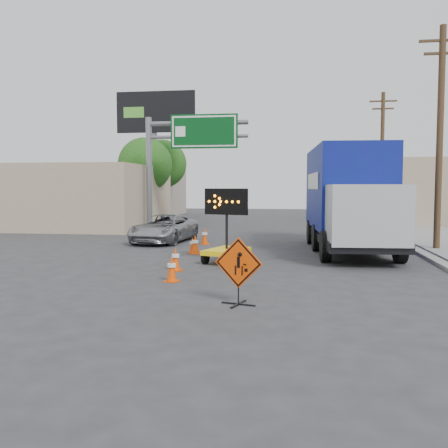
% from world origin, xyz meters
% --- Properties ---
extents(ground, '(100.00, 100.00, 0.00)m').
position_xyz_m(ground, '(0.00, 0.00, 0.00)').
color(ground, '#2D2D30').
rests_on(ground, ground).
extents(curb_right, '(0.40, 60.00, 0.12)m').
position_xyz_m(curb_right, '(7.20, 15.00, 0.06)').
color(curb_right, gray).
rests_on(curb_right, ground).
extents(sidewalk_right, '(4.00, 60.00, 0.15)m').
position_xyz_m(sidewalk_right, '(9.50, 15.00, 0.07)').
color(sidewalk_right, gray).
rests_on(sidewalk_right, ground).
extents(storefront_left_near, '(14.00, 10.00, 4.00)m').
position_xyz_m(storefront_left_near, '(-14.00, 20.00, 2.00)').
color(storefront_left_near, tan).
rests_on(storefront_left_near, ground).
extents(storefront_left_far, '(12.00, 10.00, 4.40)m').
position_xyz_m(storefront_left_far, '(-15.00, 34.00, 2.20)').
color(storefront_left_far, gray).
rests_on(storefront_left_far, ground).
extents(building_right_far, '(10.00, 14.00, 4.60)m').
position_xyz_m(building_right_far, '(13.00, 30.00, 2.30)').
color(building_right_far, tan).
rests_on(building_right_far, ground).
extents(highway_gantry, '(6.18, 0.38, 6.90)m').
position_xyz_m(highway_gantry, '(-4.43, 17.96, 5.07)').
color(highway_gantry, slate).
rests_on(highway_gantry, ground).
extents(billboard, '(6.10, 0.54, 9.85)m').
position_xyz_m(billboard, '(-8.35, 25.87, 7.35)').
color(billboard, slate).
rests_on(billboard, ground).
extents(utility_pole_near, '(1.80, 0.26, 9.00)m').
position_xyz_m(utility_pole_near, '(8.00, 10.00, 4.68)').
color(utility_pole_near, '#48351F').
rests_on(utility_pole_near, ground).
extents(utility_pole_far, '(1.80, 0.26, 9.00)m').
position_xyz_m(utility_pole_far, '(8.00, 24.00, 4.68)').
color(utility_pole_far, '#48351F').
rests_on(utility_pole_far, ground).
extents(tree_left_near, '(3.71, 3.71, 6.03)m').
position_xyz_m(tree_left_near, '(-8.00, 22.00, 4.16)').
color(tree_left_near, '#48351F').
rests_on(tree_left_near, ground).
extents(tree_left_far, '(4.10, 4.10, 6.66)m').
position_xyz_m(tree_left_far, '(-9.00, 30.00, 4.60)').
color(tree_left_far, '#48351F').
rests_on(tree_left_far, ground).
extents(construction_sign, '(1.10, 0.79, 1.51)m').
position_xyz_m(construction_sign, '(1.13, -0.35, 0.80)').
color(construction_sign, black).
rests_on(construction_sign, ground).
extents(arrow_board, '(1.60, 2.06, 2.57)m').
position_xyz_m(arrow_board, '(-0.02, 5.79, 0.59)').
color(arrow_board, yellow).
rests_on(arrow_board, ground).
extents(pickup_truck, '(2.65, 4.92, 1.31)m').
position_xyz_m(pickup_truck, '(-3.90, 11.81, 0.66)').
color(pickup_truck, '#A0A3A7').
rests_on(pickup_truck, ground).
extents(box_truck, '(3.29, 9.08, 4.24)m').
position_xyz_m(box_truck, '(4.46, 9.51, 1.92)').
color(box_truck, black).
rests_on(box_truck, ground).
extents(cone_a, '(0.45, 0.45, 0.72)m').
position_xyz_m(cone_a, '(-1.03, 2.10, 0.36)').
color(cone_a, '#E04204').
rests_on(cone_a, ground).
extents(cone_b, '(0.48, 0.48, 0.75)m').
position_xyz_m(cone_b, '(-1.36, 3.88, 0.38)').
color(cone_b, '#E04204').
rests_on(cone_b, ground).
extents(cone_c, '(0.39, 0.39, 0.76)m').
position_xyz_m(cone_c, '(-1.57, 7.89, 0.38)').
color(cone_c, '#E04204').
rests_on(cone_c, ground).
extents(cone_d, '(0.43, 0.43, 0.63)m').
position_xyz_m(cone_d, '(-1.74, 8.17, 0.32)').
color(cone_d, '#E04204').
rests_on(cone_d, ground).
extents(cone_e, '(0.51, 0.51, 0.78)m').
position_xyz_m(cone_e, '(-1.81, 11.15, 0.39)').
color(cone_e, '#E04204').
rests_on(cone_e, ground).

